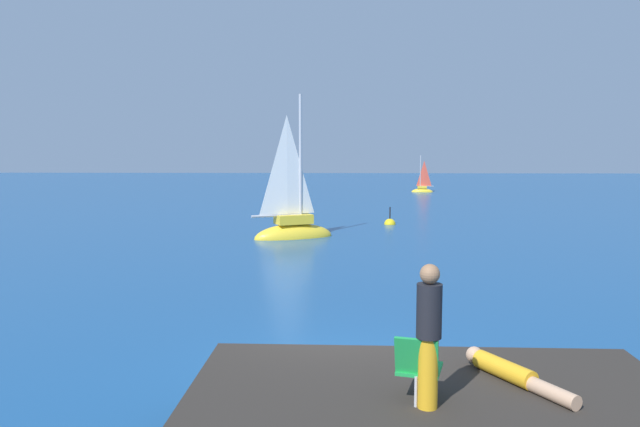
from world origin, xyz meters
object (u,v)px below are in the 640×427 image
at_px(person_sunbather, 512,373).
at_px(marker_buoy, 390,224).
at_px(sailboat_far, 422,190).
at_px(sailboat_near, 293,229).
at_px(person_standing, 429,332).
at_px(beach_chair, 418,364).

distance_m(person_sunbather, marker_buoy, 22.88).
bearing_deg(sailboat_far, marker_buoy, 84.24).
relative_size(sailboat_near, person_sunbather, 4.09).
height_order(sailboat_near, person_standing, sailboat_near).
relative_size(sailboat_far, marker_buoy, 2.98).
xyz_separation_m(sailboat_far, beach_chair, (-6.07, -45.50, 1.15)).
relative_size(sailboat_far, person_sunbather, 2.11).
distance_m(person_sunbather, beach_chair, 1.43).
xyz_separation_m(person_sunbather, beach_chair, (-1.23, -0.63, 0.33)).
xyz_separation_m(person_standing, marker_buoy, (1.50, 23.64, -1.75)).
bearing_deg(sailboat_near, person_standing, -105.98).
height_order(sailboat_far, beach_chair, sailboat_far).
xyz_separation_m(sailboat_near, person_sunbather, (4.04, -18.22, 0.65)).
height_order(sailboat_far, person_standing, sailboat_far).
bearing_deg(person_standing, sailboat_near, -91.74).
xyz_separation_m(sailboat_far, person_standing, (-5.98, -45.65, 1.57)).
xyz_separation_m(beach_chair, marker_buoy, (1.59, 23.49, -1.32)).
bearing_deg(person_sunbather, marker_buoy, 149.84).
height_order(sailboat_far, person_sunbather, sailboat_far).
bearing_deg(beach_chair, marker_buoy, 11.53).
bearing_deg(sailboat_near, beach_chair, -106.18).
bearing_deg(person_standing, sailboat_far, -107.86).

